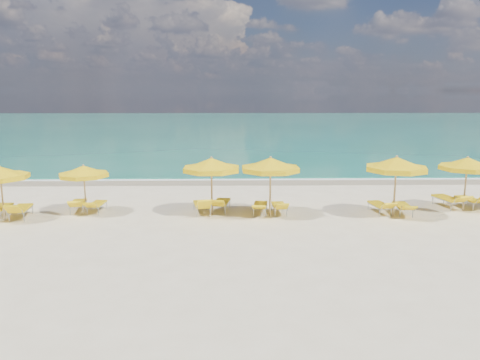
{
  "coord_description": "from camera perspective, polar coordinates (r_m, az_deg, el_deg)",
  "views": [
    {
      "loc": [
        -0.4,
        -18.92,
        5.11
      ],
      "look_at": [
        0.0,
        1.5,
        1.2
      ],
      "focal_mm": 35.0,
      "sensor_mm": 36.0,
      "label": 1
    }
  ],
  "objects": [
    {
      "name": "whitecap_far",
      "position": [
        44.04,
        9.9,
        4.01
      ],
      "size": [
        18.0,
        0.3,
        0.05
      ],
      "primitive_type": "cube",
      "color": "white",
      "rests_on": "ground"
    },
    {
      "name": "lounger_3_right",
      "position": [
        20.18,
        -2.32,
        -3.19
      ],
      "size": [
        0.88,
        1.92,
        0.76
      ],
      "rotation": [
        0.0,
        0.0,
        -0.16
      ],
      "color": "#A5A8AD",
      "rests_on": "ground"
    },
    {
      "name": "wet_sand_band",
      "position": [
        26.82,
        -0.25,
        -0.15
      ],
      "size": [
        120.0,
        2.6,
        0.01
      ],
      "primitive_type": "cube",
      "color": "tan",
      "rests_on": "ground"
    },
    {
      "name": "lounger_2_left",
      "position": [
        21.28,
        -19.1,
        -3.08
      ],
      "size": [
        0.87,
        1.84,
        0.72
      ],
      "rotation": [
        0.0,
        0.0,
        0.18
      ],
      "color": "#A5A8AD",
      "rests_on": "ground"
    },
    {
      "name": "lounger_6_left",
      "position": [
        22.75,
        24.03,
        -2.49
      ],
      "size": [
        1.03,
        2.08,
        0.8
      ],
      "rotation": [
        0.0,
        0.0,
        0.2
      ],
      "color": "#A5A8AD",
      "rests_on": "ground"
    },
    {
      "name": "lounger_5_left",
      "position": [
        20.71,
        16.7,
        -3.32
      ],
      "size": [
        0.79,
        1.81,
        0.72
      ],
      "rotation": [
        0.0,
        0.0,
        0.13
      ],
      "color": "#A5A8AD",
      "rests_on": "ground"
    },
    {
      "name": "lounger_6_right",
      "position": [
        23.17,
        26.23,
        -2.49
      ],
      "size": [
        0.93,
        1.85,
        0.79
      ],
      "rotation": [
        0.0,
        0.0,
        0.2
      ],
      "color": "#A5A8AD",
      "rests_on": "ground"
    },
    {
      "name": "lounger_5_right",
      "position": [
        20.82,
        19.23,
        -3.41
      ],
      "size": [
        0.7,
        1.82,
        0.64
      ],
      "rotation": [
        0.0,
        0.0,
        -0.08
      ],
      "color": "#A5A8AD",
      "rests_on": "ground"
    },
    {
      "name": "lounger_1_right",
      "position": [
        21.09,
        -25.16,
        -3.6
      ],
      "size": [
        0.87,
        1.94,
        0.82
      ],
      "rotation": [
        0.0,
        0.0,
        0.14
      ],
      "color": "#A5A8AD",
      "rests_on": "ground"
    },
    {
      "name": "lounger_1_left",
      "position": [
        21.71,
        -27.23,
        -3.4
      ],
      "size": [
        0.67,
        1.78,
        0.85
      ],
      "rotation": [
        0.0,
        0.0,
        0.04
      ],
      "color": "#A5A8AD",
      "rests_on": "ground"
    },
    {
      "name": "lounger_2_right",
      "position": [
        21.01,
        -17.07,
        -3.19
      ],
      "size": [
        0.63,
        1.66,
        0.65
      ],
      "rotation": [
        0.0,
        0.0,
        -0.06
      ],
      "color": "#A5A8AD",
      "rests_on": "ground"
    },
    {
      "name": "umbrella_3",
      "position": [
        19.24,
        -3.5,
        1.8
      ],
      "size": [
        3.15,
        3.15,
        2.46
      ],
      "rotation": [
        0.0,
        0.0,
        0.37
      ],
      "color": "tan",
      "rests_on": "ground"
    },
    {
      "name": "ocean",
      "position": [
        67.12,
        -0.79,
        6.47
      ],
      "size": [
        120.0,
        80.0,
        0.3
      ],
      "primitive_type": "cube",
      "color": "#126852",
      "rests_on": "ground"
    },
    {
      "name": "umbrella_2",
      "position": [
        20.5,
        -18.52,
        0.97
      ],
      "size": [
        2.09,
        2.09,
        2.11
      ],
      "rotation": [
        0.0,
        0.0,
        0.01
      ],
      "color": "tan",
      "rests_on": "ground"
    },
    {
      "name": "umbrella_4",
      "position": [
        19.12,
        3.73,
        1.83
      ],
      "size": [
        3.18,
        3.18,
        2.49
      ],
      "rotation": [
        0.0,
        0.0,
        -0.37
      ],
      "color": "tan",
      "rests_on": "ground"
    },
    {
      "name": "umbrella_5",
      "position": [
        19.94,
        18.53,
        1.79
      ],
      "size": [
        2.74,
        2.74,
        2.54
      ],
      "rotation": [
        0.0,
        0.0,
        0.1
      ],
      "color": "tan",
      "rests_on": "ground"
    },
    {
      "name": "lounger_4_left",
      "position": [
        19.82,
        2.47,
        -3.51
      ],
      "size": [
        0.77,
        1.8,
        0.62
      ],
      "rotation": [
        0.0,
        0.0,
        -0.13
      ],
      "color": "#A5A8AD",
      "rests_on": "ground"
    },
    {
      "name": "ground_plane",
      "position": [
        19.61,
        0.09,
        -4.27
      ],
      "size": [
        120.0,
        120.0,
        0.0
      ],
      "primitive_type": "plane",
      "color": "beige"
    },
    {
      "name": "foam_line",
      "position": [
        27.6,
        -0.27,
        0.17
      ],
      "size": [
        120.0,
        1.2,
        0.03
      ],
      "primitive_type": "cube",
      "color": "white",
      "rests_on": "ground"
    },
    {
      "name": "umbrella_1",
      "position": [
        20.74,
        -27.22,
        0.74
      ],
      "size": [
        2.69,
        2.69,
        2.24
      ],
      "rotation": [
        0.0,
        0.0,
        -0.26
      ],
      "color": "tan",
      "rests_on": "ground"
    },
    {
      "name": "lounger_4_right",
      "position": [
        19.85,
        4.81,
        -3.53
      ],
      "size": [
        0.61,
        1.67,
        0.69
      ],
      "rotation": [
        0.0,
        0.0,
        0.04
      ],
      "color": "#A5A8AD",
      "rests_on": "ground"
    },
    {
      "name": "lounger_3_left",
      "position": [
        19.82,
        -4.65,
        -3.46
      ],
      "size": [
        0.92,
        1.89,
        0.85
      ],
      "rotation": [
        0.0,
        0.0,
        0.18
      ],
      "color": "#A5A8AD",
      "rests_on": "ground"
    },
    {
      "name": "whitecap_near",
      "position": [
        36.71,
        -9.9,
        2.67
      ],
      "size": [
        14.0,
        0.36,
        0.05
      ],
      "primitive_type": "cube",
      "color": "white",
      "rests_on": "ground"
    },
    {
      "name": "umbrella_6",
      "position": [
        22.15,
        25.97,
        1.74
      ],
      "size": [
        2.75,
        2.75,
        2.38
      ],
      "rotation": [
        0.0,
        0.0,
        -0.19
      ],
      "color": "tan",
      "rests_on": "ground"
    }
  ]
}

